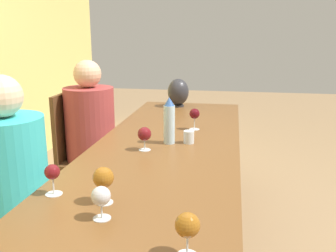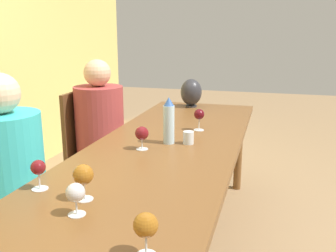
% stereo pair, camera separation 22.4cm
% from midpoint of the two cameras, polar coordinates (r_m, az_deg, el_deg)
% --- Properties ---
extents(dining_table, '(2.62, 0.85, 0.76)m').
position_cam_midpoint_polar(dining_table, '(2.26, -2.98, -4.46)').
color(dining_table, brown).
rests_on(dining_table, ground_plane).
extents(water_bottle, '(0.07, 0.07, 0.28)m').
position_cam_midpoint_polar(water_bottle, '(2.20, -2.72, 0.71)').
color(water_bottle, silver).
rests_on(water_bottle, dining_table).
extents(water_tumbler, '(0.06, 0.06, 0.08)m').
position_cam_midpoint_polar(water_tumbler, '(2.23, 0.33, -1.73)').
color(water_tumbler, silver).
rests_on(water_tumbler, dining_table).
extents(vase, '(0.19, 0.19, 0.25)m').
position_cam_midpoint_polar(vase, '(3.31, -0.37, 5.17)').
color(vase, '#2D2D33').
rests_on(vase, dining_table).
extents(wine_glass_0, '(0.08, 0.08, 0.15)m').
position_cam_midpoint_polar(wine_glass_0, '(1.49, -14.14, -7.80)').
color(wine_glass_0, silver).
rests_on(wine_glass_0, dining_table).
extents(wine_glass_1, '(0.08, 0.08, 0.13)m').
position_cam_midpoint_polar(wine_glass_1, '(2.10, -6.67, -1.33)').
color(wine_glass_1, silver).
rests_on(wine_glass_1, dining_table).
extents(wine_glass_2, '(0.07, 0.07, 0.12)m').
position_cam_midpoint_polar(wine_glass_2, '(1.38, -14.86, -10.50)').
color(wine_glass_2, silver).
rests_on(wine_glass_2, dining_table).
extents(wine_glass_3, '(0.07, 0.07, 0.15)m').
position_cam_midpoint_polar(wine_glass_3, '(2.52, 1.54, 1.75)').
color(wine_glass_3, silver).
rests_on(wine_glass_3, dining_table).
extents(wine_glass_4, '(0.07, 0.07, 0.13)m').
position_cam_midpoint_polar(wine_glass_4, '(1.63, -21.06, -6.81)').
color(wine_glass_4, silver).
rests_on(wine_glass_4, dining_table).
extents(wine_glass_5, '(0.08, 0.08, 0.14)m').
position_cam_midpoint_polar(wine_glass_5, '(1.13, -2.88, -15.13)').
color(wine_glass_5, silver).
rests_on(wine_glass_5, dining_table).
extents(chair_near, '(0.44, 0.44, 0.96)m').
position_cam_midpoint_polar(chair_near, '(2.16, -26.98, -12.13)').
color(chair_near, brown).
rests_on(chair_near, ground_plane).
extents(chair_far, '(0.44, 0.44, 0.96)m').
position_cam_midpoint_polar(chair_far, '(3.00, -15.04, -3.80)').
color(chair_far, brown).
rests_on(chair_far, ground_plane).
extents(person_near, '(0.37, 0.37, 1.22)m').
position_cam_midpoint_polar(person_near, '(2.05, -25.37, -9.02)').
color(person_near, '#2D2D38').
rests_on(person_near, ground_plane).
extents(person_far, '(0.37, 0.37, 1.21)m').
position_cam_midpoint_polar(person_far, '(2.92, -13.59, -1.44)').
color(person_far, '#2D2D38').
rests_on(person_far, ground_plane).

